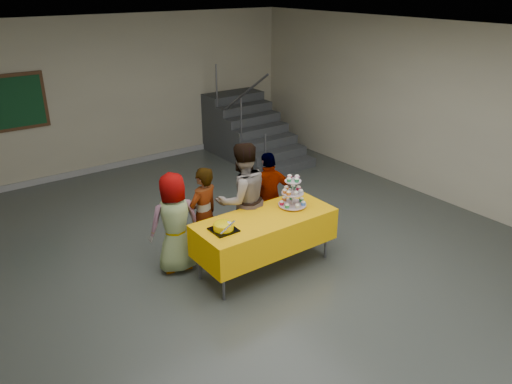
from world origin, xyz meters
TOP-DOWN VIEW (x-y plane):
  - room_shell at (0.00, 0.02)m, footprint 10.00×10.04m
  - bake_table at (0.12, 0.08)m, footprint 1.88×0.78m
  - cupcake_stand at (0.61, 0.12)m, footprint 0.38×0.38m
  - bear_cake at (-0.52, 0.08)m, footprint 0.32×0.36m
  - schoolchild_a at (-0.83, 0.76)m, footprint 0.74×0.55m
  - schoolchild_b at (-0.40, 0.76)m, footprint 0.56×0.45m
  - schoolchild_c at (0.14, 0.63)m, footprint 0.84×0.68m
  - schoolchild_d at (0.67, 0.72)m, footprint 0.85×0.50m
  - staircase at (2.70, 4.13)m, footprint 1.30×2.40m
  - noticeboard at (-1.83, 4.96)m, footprint 1.30×0.05m

SIDE VIEW (x-z plane):
  - staircase at x=2.70m, z-range -0.53..1.51m
  - bake_table at x=0.12m, z-range 0.17..0.94m
  - schoolchild_b at x=-0.40m, z-range 0.00..1.36m
  - schoolchild_d at x=0.67m, z-range 0.00..1.36m
  - schoolchild_a at x=-0.83m, z-range 0.00..1.37m
  - schoolchild_c at x=0.14m, z-range 0.00..1.62m
  - bear_cake at x=-0.52m, z-range 0.77..0.89m
  - cupcake_stand at x=0.61m, z-range 0.72..1.17m
  - noticeboard at x=-1.83m, z-range 1.10..2.10m
  - room_shell at x=0.00m, z-range 0.62..3.64m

